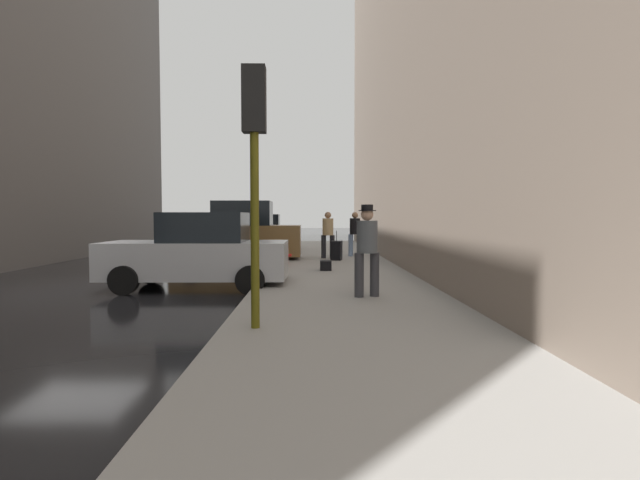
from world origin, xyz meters
TOP-DOWN VIEW (x-y plane):
  - ground_plane at (0.00, 0.00)m, footprint 120.00×120.00m
  - sidewalk at (6.00, 0.00)m, footprint 4.00×40.00m
  - parked_silver_sedan at (2.65, 0.42)m, footprint 4.21×2.08m
  - parked_bronze_suv at (2.65, 6.96)m, footprint 4.60×2.06m
  - parked_gray_coupe at (2.65, 12.92)m, footprint 4.23×2.11m
  - fire_hydrant at (4.45, 4.62)m, footprint 0.42×0.22m
  - traffic_light at (4.50, -4.37)m, footprint 0.32×0.32m
  - pedestrian_in_tan_coat at (5.91, 7.08)m, footprint 0.52×0.44m
  - pedestrian_with_beanie at (6.36, -1.73)m, footprint 0.53×0.49m
  - pedestrian_in_jeans at (6.99, 8.00)m, footprint 0.51×0.43m
  - rolling_suitcase at (6.19, 6.33)m, footprint 0.46×0.62m
  - duffel_bag at (5.70, 2.99)m, footprint 0.32×0.44m

SIDE VIEW (x-z plane):
  - ground_plane at x=0.00m, z-range 0.00..0.00m
  - sidewalk at x=6.00m, z-range 0.00..0.15m
  - duffel_bag at x=5.70m, z-range 0.15..0.43m
  - rolling_suitcase at x=6.19m, z-range -0.03..1.01m
  - fire_hydrant at x=4.45m, z-range 0.15..0.85m
  - parked_silver_sedan at x=2.65m, z-range -0.05..1.74m
  - parked_gray_coupe at x=2.65m, z-range -0.05..1.74m
  - parked_bronze_suv at x=2.65m, z-range -0.09..2.16m
  - pedestrian_in_tan_coat at x=5.91m, z-range 0.25..1.96m
  - pedestrian_in_jeans at x=6.99m, z-range 0.25..1.96m
  - pedestrian_with_beanie at x=6.36m, z-range 0.25..2.02m
  - traffic_light at x=4.50m, z-range 0.96..4.56m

